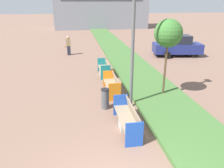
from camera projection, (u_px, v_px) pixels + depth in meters
name	position (u px, v px, depth m)	size (l,w,h in m)	color
planter_grass_strip	(130.00, 64.00, 16.92)	(2.80, 120.00, 0.18)	#426B33
bench_blue_frame	(127.00, 120.00, 8.38)	(0.65, 2.34, 0.94)	#ADA8A0
bench_orange_frame	(112.00, 86.00, 11.71)	(0.65, 2.11, 0.94)	#ADA8A0
bench_teal_frame	(104.00, 70.00, 14.57)	(0.65, 1.94, 0.94)	#ADA8A0
litter_bin	(105.00, 99.00, 9.97)	(0.38, 0.38, 0.96)	#4C4F51
street_lamp_post	(134.00, 9.00, 8.80)	(0.24, 0.44, 7.91)	#56595B
sapling_tree_near	(168.00, 34.00, 10.27)	(1.33, 1.33, 3.91)	brown
pedestrian_walking	(68.00, 45.00, 19.89)	(0.53, 0.24, 1.75)	#232633
parked_car_distant	(177.00, 46.00, 19.55)	(4.41, 2.36, 1.86)	navy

